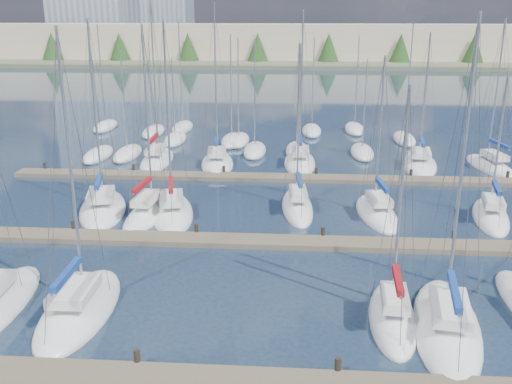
# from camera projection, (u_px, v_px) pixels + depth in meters

# --- Properties ---
(ground) EXTENTS (400.00, 400.00, 0.00)m
(ground) POSITION_uv_depth(u_px,v_px,m) (280.00, 116.00, 76.93)
(ground) COLOR #243448
(ground) RESTS_ON ground
(dock_near) EXTENTS (44.00, 1.93, 1.10)m
(dock_near) POSITION_uv_depth(u_px,v_px,m) (234.00, 383.00, 21.83)
(dock_near) COLOR #6B5E4C
(dock_near) RESTS_ON ground
(dock_mid) EXTENTS (44.00, 1.93, 1.10)m
(dock_mid) POSITION_uv_depth(u_px,v_px,m) (258.00, 241.00, 35.12)
(dock_mid) COLOR #6B5E4C
(dock_mid) RESTS_ON ground
(dock_far) EXTENTS (44.00, 1.93, 1.10)m
(dock_far) POSITION_uv_depth(u_px,v_px,m) (269.00, 177.00, 48.41)
(dock_far) COLOR #6B5E4C
(dock_far) RESTS_ON ground
(sailboat_n) EXTENTS (3.04, 9.02, 15.88)m
(sailboat_n) POSITION_uv_depth(u_px,v_px,m) (157.00, 160.00, 53.85)
(sailboat_n) COLOR white
(sailboat_n) RESTS_ON ground
(sailboat_k) EXTENTS (2.75, 8.18, 12.38)m
(sailboat_k) POSITION_uv_depth(u_px,v_px,m) (297.00, 206.00, 41.21)
(sailboat_k) COLOR white
(sailboat_k) RESTS_ON ground
(sailboat_o) EXTENTS (3.88, 8.41, 15.11)m
(sailboat_o) POSITION_uv_depth(u_px,v_px,m) (217.00, 163.00, 52.79)
(sailboat_o) COLOR white
(sailboat_o) RESTS_ON ground
(sailboat_m) EXTENTS (3.67, 7.77, 10.68)m
(sailboat_m) POSITION_uv_depth(u_px,v_px,m) (491.00, 216.00, 39.32)
(sailboat_m) COLOR white
(sailboat_m) RESTS_ON ground
(sailboat_i) EXTENTS (3.09, 8.50, 13.65)m
(sailboat_i) POSITION_uv_depth(u_px,v_px,m) (149.00, 212.00, 40.04)
(sailboat_i) COLOR white
(sailboat_i) RESTS_ON ground
(sailboat_d) EXTENTS (2.64, 7.01, 11.56)m
(sailboat_d) POSITION_uv_depth(u_px,v_px,m) (392.00, 317.00, 26.42)
(sailboat_d) COLOR white
(sailboat_d) RESTS_ON ground
(sailboat_q) EXTENTS (4.32, 9.12, 12.63)m
(sailboat_q) POSITION_uv_depth(u_px,v_px,m) (419.00, 164.00, 52.51)
(sailboat_q) COLOR white
(sailboat_q) RESTS_ON ground
(sailboat_e) EXTENTS (4.36, 9.58, 14.49)m
(sailboat_e) POSITION_uv_depth(u_px,v_px,m) (446.00, 326.00, 25.72)
(sailboat_e) COLOR white
(sailboat_e) RESTS_ON ground
(sailboat_c) EXTENTS (3.32, 8.44, 13.90)m
(sailboat_c) POSITION_uv_depth(u_px,v_px,m) (80.00, 309.00, 27.18)
(sailboat_c) COLOR white
(sailboat_c) RESTS_ON ground
(sailboat_j) EXTENTS (4.62, 8.73, 13.91)m
(sailboat_j) POSITION_uv_depth(u_px,v_px,m) (172.00, 212.00, 40.08)
(sailboat_j) COLOR white
(sailboat_j) RESTS_ON ground
(sailboat_p) EXTENTS (3.01, 8.69, 14.55)m
(sailboat_p) POSITION_uv_depth(u_px,v_px,m) (300.00, 162.00, 53.13)
(sailboat_p) COLOR white
(sailboat_p) RESTS_ON ground
(sailboat_h) EXTENTS (5.09, 8.91, 14.01)m
(sailboat_h) POSITION_uv_depth(u_px,v_px,m) (103.00, 209.00, 40.81)
(sailboat_h) COLOR white
(sailboat_h) RESTS_ON ground
(sailboat_l) EXTENTS (3.25, 7.79, 11.67)m
(sailboat_l) POSITION_uv_depth(u_px,v_px,m) (377.00, 213.00, 39.91)
(sailboat_l) COLOR white
(sailboat_l) RESTS_ON ground
(sailboat_r) EXTENTS (3.75, 8.75, 13.85)m
(sailboat_r) POSITION_uv_depth(u_px,v_px,m) (491.00, 167.00, 51.58)
(sailboat_r) COLOR white
(sailboat_r) RESTS_ON ground
(distant_boats) EXTENTS (36.93, 20.75, 13.30)m
(distant_boats) POSITION_uv_depth(u_px,v_px,m) (235.00, 140.00, 61.71)
(distant_boats) COLOR #9EA0A5
(distant_boats) RESTS_ON ground
(shoreline) EXTENTS (400.00, 60.00, 38.00)m
(shoreline) POSITION_uv_depth(u_px,v_px,m) (243.00, 32.00, 160.77)
(shoreline) COLOR #666B51
(shoreline) RESTS_ON ground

